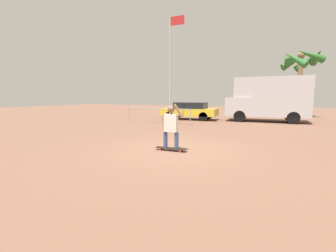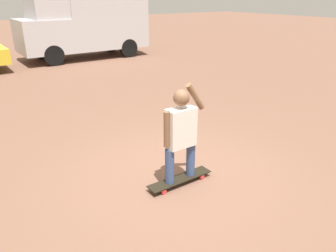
% 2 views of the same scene
% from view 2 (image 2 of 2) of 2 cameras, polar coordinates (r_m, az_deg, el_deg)
% --- Properties ---
extents(ground_plane, '(80.00, 80.00, 0.00)m').
position_cam_2_polar(ground_plane, '(5.55, 1.42, -8.38)').
color(ground_plane, brown).
extents(skateboard, '(1.11, 0.23, 0.10)m').
position_cam_2_polar(skateboard, '(5.26, 2.11, -9.23)').
color(skateboard, black).
rests_on(skateboard, ground_plane).
extents(person_skateboarder, '(0.73, 0.24, 1.53)m').
position_cam_2_polar(person_skateboarder, '(4.88, 2.24, -0.79)').
color(person_skateboarder, '#384C7A').
rests_on(person_skateboarder, skateboard).
extents(camper_van, '(5.71, 2.24, 3.28)m').
position_cam_2_polar(camper_van, '(16.18, -14.18, 17.70)').
color(camper_van, black).
rests_on(camper_van, ground_plane).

